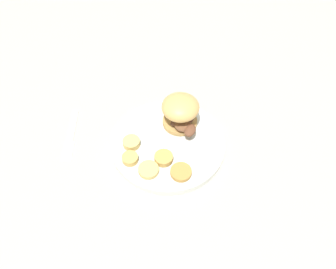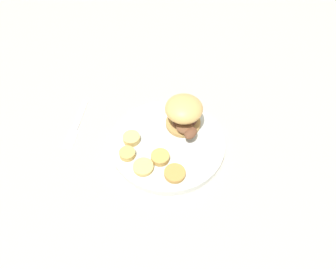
% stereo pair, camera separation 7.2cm
% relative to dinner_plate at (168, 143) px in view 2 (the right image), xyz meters
% --- Properties ---
extents(ground_plane, '(4.00, 4.00, 0.00)m').
position_rel_dinner_plate_xyz_m(ground_plane, '(0.00, 0.00, -0.01)').
color(ground_plane, '#B2A899').
extents(dinner_plate, '(0.28, 0.28, 0.02)m').
position_rel_dinner_plate_xyz_m(dinner_plate, '(0.00, 0.00, 0.00)').
color(dinner_plate, silver).
rests_on(dinner_plate, ground_plane).
extents(sandwich, '(0.12, 0.09, 0.08)m').
position_rel_dinner_plate_xyz_m(sandwich, '(0.05, -0.04, 0.05)').
color(sandwich, tan).
rests_on(sandwich, dinner_plate).
extents(potato_round_0, '(0.04, 0.04, 0.02)m').
position_rel_dinner_plate_xyz_m(potato_round_0, '(0.01, 0.09, 0.02)').
color(potato_round_0, '#DBB766').
rests_on(potato_round_0, dinner_plate).
extents(potato_round_1, '(0.05, 0.05, 0.01)m').
position_rel_dinner_plate_xyz_m(potato_round_1, '(-0.07, 0.06, 0.01)').
color(potato_round_1, '#DBB766').
rests_on(potato_round_1, dinner_plate).
extents(potato_round_2, '(0.05, 0.05, 0.01)m').
position_rel_dinner_plate_xyz_m(potato_round_2, '(-0.10, -0.01, 0.01)').
color(potato_round_2, '#BC8942').
rests_on(potato_round_2, dinner_plate).
extents(potato_round_3, '(0.04, 0.04, 0.01)m').
position_rel_dinner_plate_xyz_m(potato_round_3, '(-0.04, 0.10, 0.02)').
color(potato_round_3, tan).
rests_on(potato_round_3, dinner_plate).
extents(potato_round_4, '(0.04, 0.04, 0.01)m').
position_rel_dinner_plate_xyz_m(potato_round_4, '(-0.05, 0.02, 0.02)').
color(potato_round_4, tan).
rests_on(potato_round_4, dinner_plate).
extents(fork, '(0.17, 0.05, 0.00)m').
position_rel_dinner_plate_xyz_m(fork, '(0.09, 0.24, -0.01)').
color(fork, silver).
rests_on(fork, ground_plane).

